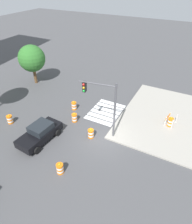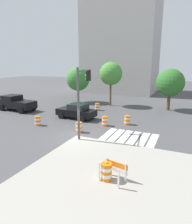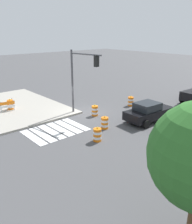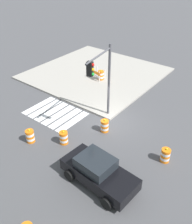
% 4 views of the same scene
% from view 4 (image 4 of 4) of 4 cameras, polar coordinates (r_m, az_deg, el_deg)
% --- Properties ---
extents(ground_plane, '(120.00, 120.00, 0.00)m').
position_cam_4_polar(ground_plane, '(18.76, 3.17, -2.07)').
color(ground_plane, '#474749').
extents(sidewalk_corner, '(12.00, 12.00, 0.15)m').
position_cam_4_polar(sidewalk_corner, '(26.01, -0.04, 8.91)').
color(sidewalk_corner, '#9E998E').
rests_on(sidewalk_corner, ground).
extents(crosswalk_stripes, '(4.35, 3.20, 0.02)m').
position_cam_4_polar(crosswalk_stripes, '(19.84, -9.36, -0.28)').
color(crosswalk_stripes, silver).
rests_on(crosswalk_stripes, ground).
extents(sports_car, '(4.43, 2.39, 1.63)m').
position_cam_4_polar(sports_car, '(13.78, 0.51, -13.48)').
color(sports_car, black).
rests_on(sports_car, ground).
extents(traffic_barrel_crosswalk_end, '(0.56, 0.56, 1.02)m').
position_cam_4_polar(traffic_barrel_crosswalk_end, '(15.76, 15.62, -9.53)').
color(traffic_barrel_crosswalk_end, orange).
rests_on(traffic_barrel_crosswalk_end, ground).
extents(traffic_barrel_median_near, '(0.56, 0.56, 1.02)m').
position_cam_4_polar(traffic_barrel_median_near, '(17.14, -14.88, -5.37)').
color(traffic_barrel_median_near, orange).
rests_on(traffic_barrel_median_near, ground).
extents(traffic_barrel_median_far, '(0.56, 0.56, 1.02)m').
position_cam_4_polar(traffic_barrel_median_far, '(17.48, 2.00, -3.19)').
color(traffic_barrel_median_far, orange).
rests_on(traffic_barrel_median_far, ground).
extents(traffic_barrel_far_curb, '(0.56, 0.56, 1.02)m').
position_cam_4_polar(traffic_barrel_far_curb, '(16.58, -7.43, -5.85)').
color(traffic_barrel_far_curb, orange).
rests_on(traffic_barrel_far_curb, ground).
extents(traffic_barrel_on_sidewalk, '(0.56, 0.56, 1.02)m').
position_cam_4_polar(traffic_barrel_on_sidewalk, '(24.33, 1.12, 8.46)').
color(traffic_barrel_on_sidewalk, orange).
rests_on(traffic_barrel_on_sidewalk, sidewalk_corner).
extents(construction_barricade, '(1.37, 1.01, 1.00)m').
position_cam_4_polar(construction_barricade, '(24.33, 0.15, 8.78)').
color(construction_barricade, silver).
rests_on(construction_barricade, sidewalk_corner).
extents(traffic_light_pole, '(0.83, 3.26, 5.50)m').
position_cam_4_polar(traffic_light_pole, '(16.61, 1.41, 8.63)').
color(traffic_light_pole, '#4C4C51').
rests_on(traffic_light_pole, sidewalk_corner).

